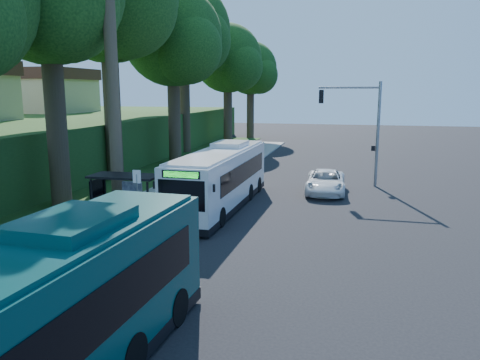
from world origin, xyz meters
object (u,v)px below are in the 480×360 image
(bus_shelter, at_px, (122,190))
(white_bus, at_px, (221,177))
(pickup, at_px, (326,182))
(teal_bus, at_px, (13,342))

(bus_shelter, distance_m, white_bus, 6.03)
(bus_shelter, relative_size, pickup, 0.62)
(pickup, bearing_deg, white_bus, -139.38)
(pickup, bearing_deg, teal_bus, -102.89)
(bus_shelter, relative_size, white_bus, 0.27)
(teal_bus, relative_size, pickup, 2.45)
(bus_shelter, xyz_separation_m, pickup, (8.90, 9.95, -1.09))
(bus_shelter, xyz_separation_m, teal_bus, (4.52, -12.86, 0.01))
(bus_shelter, relative_size, teal_bus, 0.25)
(white_bus, bearing_deg, teal_bus, -85.39)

